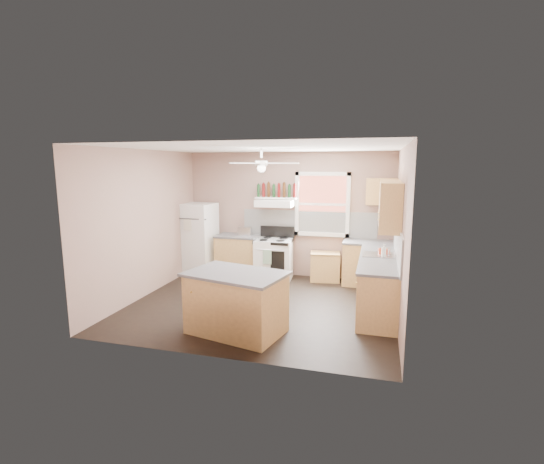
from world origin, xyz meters
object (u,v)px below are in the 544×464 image
(stove, at_px, (274,259))
(cart, at_px, (325,267))
(refrigerator, at_px, (199,239))
(island, at_px, (236,304))
(toaster, at_px, (244,231))

(stove, distance_m, cart, 1.10)
(refrigerator, bearing_deg, island, -49.60)
(refrigerator, bearing_deg, toaster, 11.39)
(cart, relative_size, island, 0.46)
(toaster, height_order, cart, toaster)
(refrigerator, xyz_separation_m, toaster, (1.04, 0.10, 0.20))
(stove, bearing_deg, cart, 2.60)
(refrigerator, height_order, cart, refrigerator)
(cart, bearing_deg, toaster, 172.81)
(refrigerator, bearing_deg, stove, 5.93)
(cart, bearing_deg, island, -115.34)
(refrigerator, xyz_separation_m, island, (1.92, -2.81, -0.36))
(stove, relative_size, cart, 1.42)
(refrigerator, relative_size, cart, 2.61)
(toaster, xyz_separation_m, stove, (0.69, -0.10, -0.56))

